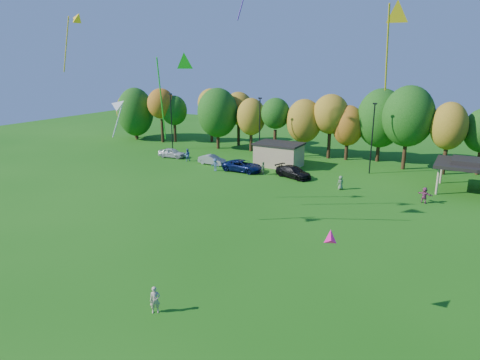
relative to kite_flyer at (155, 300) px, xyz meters
The scene contains 20 objects.
ground 2.45m from the kite_flyer, 45.27° to the right, with size 160.00×160.00×0.00m, color #19600F.
tree_line 44.17m from the kite_flyer, 89.22° to the left, with size 93.57×10.55×11.15m.
lamp_posts 38.75m from the kite_flyer, 84.60° to the left, with size 64.50×0.25×9.09m.
utility_building 37.32m from the kite_flyer, 102.97° to the left, with size 6.30×4.30×3.25m.
pavilion 38.73m from the kite_flyer, 66.16° to the left, with size 8.20×6.20×3.77m.
kite_flyer is the anchor object (origin of this frame).
car_a 41.52m from the kite_flyer, 126.43° to the left, with size 1.68×4.18×1.42m, color silver.
car_b 36.71m from the kite_flyer, 117.45° to the left, with size 1.41×4.05×1.33m, color gray.
car_c 33.26m from the kite_flyer, 109.85° to the left, with size 2.48×5.39×1.50m, color #0C184A.
car_d 31.97m from the kite_flyer, 97.68° to the left, with size 2.01×4.94×1.43m, color black.
far_person_0 29.58m from the kite_flyer, 85.37° to the left, with size 0.78×0.51×1.61m, color #67845A.
far_person_1 32.12m from the kite_flyer, 104.74° to the left, with size 0.98×0.41×1.67m, color #4F7849.
far_person_3 38.93m from the kite_flyer, 123.06° to the left, with size 0.88×0.68×1.81m, color #5169B2.
far_person_4 31.14m from the kite_flyer, 68.71° to the left, with size 1.57×0.50×1.69m, color #8D3B65.
far_person_5 33.10m from the kite_flyer, 116.18° to the left, with size 1.08×0.62×1.68m, color #415F8F.
kite_2 16.35m from the kite_flyer, 139.66° to the left, with size 2.14×1.51×3.45m.
kite_4 18.83m from the kite_flyer, 116.86° to the left, with size 2.86×4.13×7.43m.
kite_6 10.77m from the kite_flyer, 27.06° to the left, with size 1.14×1.30×1.07m.
kite_9 25.73m from the kite_flyer, 147.03° to the left, with size 3.08×1.14×5.25m.
kite_13 22.06m from the kite_flyer, 47.24° to the left, with size 1.58×3.41×5.57m.
Camera 1 is at (13.39, -15.21, 14.31)m, focal length 32.00 mm.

